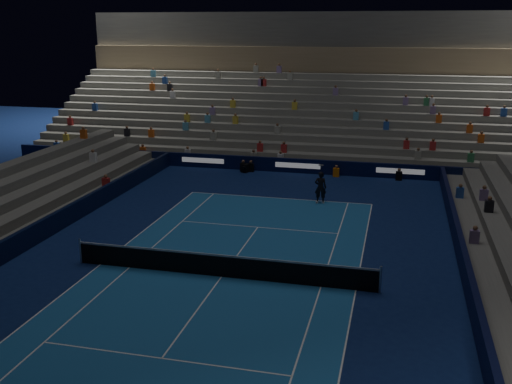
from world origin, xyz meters
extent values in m
plane|color=#0C1B4D|center=(0.00, 0.00, 0.00)|extent=(90.00, 90.00, 0.00)
cube|color=#1B5798|center=(0.00, 0.00, 0.01)|extent=(10.97, 23.77, 0.01)
cube|color=black|center=(0.00, 18.50, 0.50)|extent=(44.00, 0.25, 1.00)
cube|color=black|center=(9.70, 0.00, 0.50)|extent=(0.25, 37.00, 1.00)
cube|color=black|center=(-9.70, 0.00, 0.50)|extent=(0.25, 37.00, 1.00)
cube|color=slate|center=(0.00, 19.50, 0.25)|extent=(44.00, 1.00, 0.50)
cube|color=slate|center=(0.00, 20.50, 0.50)|extent=(44.00, 1.00, 1.00)
cube|color=slate|center=(0.00, 21.50, 0.75)|extent=(44.00, 1.00, 1.50)
cube|color=slate|center=(0.00, 22.50, 1.00)|extent=(44.00, 1.00, 2.00)
cube|color=slate|center=(0.00, 23.50, 1.25)|extent=(44.00, 1.00, 2.50)
cube|color=slate|center=(0.00, 24.50, 1.50)|extent=(44.00, 1.00, 3.00)
cube|color=slate|center=(0.00, 25.50, 1.75)|extent=(44.00, 1.00, 3.50)
cube|color=slate|center=(0.00, 26.50, 2.00)|extent=(44.00, 1.00, 4.00)
cube|color=slate|center=(0.00, 27.50, 2.25)|extent=(44.00, 1.00, 4.50)
cube|color=slate|center=(0.00, 28.50, 2.50)|extent=(44.00, 1.00, 5.00)
cube|color=slate|center=(0.00, 29.50, 2.75)|extent=(44.00, 1.00, 5.50)
cube|color=slate|center=(0.00, 30.50, 3.00)|extent=(44.00, 1.00, 6.00)
cube|color=#7C694D|center=(0.00, 31.60, 7.10)|extent=(44.00, 0.60, 2.20)
cube|color=#484845|center=(0.00, 33.00, 9.70)|extent=(44.00, 2.40, 3.00)
cube|color=#61605C|center=(10.50, 0.00, 0.25)|extent=(1.00, 37.00, 0.50)
cylinder|color=#B2B2B7|center=(-6.40, 0.00, 0.55)|extent=(0.10, 0.10, 1.10)
cylinder|color=#B2B2B7|center=(6.40, 0.00, 0.55)|extent=(0.10, 0.10, 1.10)
cube|color=black|center=(0.00, 0.00, 0.45)|extent=(12.80, 0.03, 0.90)
cube|color=white|center=(0.00, 0.00, 0.94)|extent=(12.80, 0.04, 0.08)
imported|color=black|center=(2.52, 11.52, 0.94)|extent=(0.72, 0.50, 1.89)
cube|color=black|center=(-3.63, 17.78, 0.29)|extent=(0.61, 0.67, 0.59)
cylinder|color=black|center=(-3.63, 17.33, 0.47)|extent=(0.28, 0.38, 0.16)
camera|label=1|loc=(6.70, -21.52, 9.97)|focal=41.47mm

